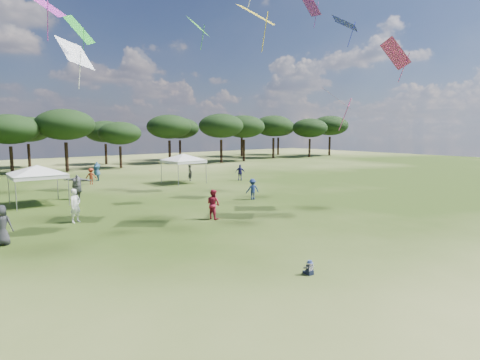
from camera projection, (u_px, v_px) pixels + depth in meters
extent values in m
plane|color=#304414|center=(375.00, 291.00, 12.81)|extent=(140.00, 140.00, 0.00)
cylinder|color=black|center=(12.00, 161.00, 45.31)|extent=(0.37, 0.37, 3.21)
ellipsoid|color=black|center=(9.00, 129.00, 44.86)|extent=(6.24, 6.24, 3.36)
cylinder|color=black|center=(67.00, 157.00, 48.59)|extent=(0.41, 0.41, 3.56)
ellipsoid|color=black|center=(65.00, 125.00, 48.10)|extent=(6.91, 6.91, 3.73)
cylinder|color=black|center=(121.00, 157.00, 53.24)|extent=(0.33, 0.33, 2.88)
ellipsoid|color=black|center=(120.00, 133.00, 52.84)|extent=(5.60, 5.60, 3.02)
cylinder|color=black|center=(170.00, 152.00, 60.59)|extent=(0.39, 0.39, 3.44)
ellipsoid|color=black|center=(169.00, 127.00, 60.12)|extent=(6.69, 6.69, 3.60)
cylinder|color=black|center=(221.00, 151.00, 61.84)|extent=(0.40, 0.40, 3.53)
ellipsoid|color=black|center=(221.00, 126.00, 61.35)|extent=(6.86, 6.86, 3.70)
cylinder|color=black|center=(244.00, 150.00, 65.22)|extent=(0.40, 0.40, 3.47)
ellipsoid|color=black|center=(244.00, 127.00, 64.74)|extent=(6.74, 6.74, 3.63)
cylinder|color=black|center=(273.00, 148.00, 72.12)|extent=(0.41, 0.41, 3.57)
ellipsoid|color=black|center=(274.00, 126.00, 71.63)|extent=(6.94, 6.94, 3.74)
cylinder|color=black|center=(310.00, 148.00, 74.80)|extent=(0.38, 0.38, 3.35)
ellipsoid|color=black|center=(310.00, 128.00, 74.33)|extent=(6.51, 6.51, 3.51)
cylinder|color=black|center=(330.00, 146.00, 79.24)|extent=(0.42, 0.42, 3.66)
ellipsoid|color=black|center=(330.00, 126.00, 78.73)|extent=(7.10, 7.10, 3.83)
cylinder|color=black|center=(29.00, 156.00, 53.51)|extent=(0.37, 0.37, 3.20)
ellipsoid|color=black|center=(27.00, 129.00, 53.06)|extent=(6.21, 6.21, 3.35)
cylinder|color=black|center=(106.00, 154.00, 58.88)|extent=(0.34, 0.34, 2.99)
ellipsoid|color=black|center=(105.00, 132.00, 58.47)|extent=(5.81, 5.81, 3.13)
cylinder|color=black|center=(180.00, 150.00, 67.19)|extent=(0.38, 0.38, 3.31)
ellipsoid|color=black|center=(180.00, 128.00, 66.73)|extent=(6.43, 6.43, 3.47)
cylinder|color=black|center=(242.00, 147.00, 76.04)|extent=(0.42, 0.42, 3.64)
ellipsoid|color=black|center=(242.00, 126.00, 75.54)|extent=(7.06, 7.06, 3.81)
cylinder|color=black|center=(278.00, 146.00, 81.28)|extent=(0.40, 0.40, 3.46)
ellipsoid|color=black|center=(278.00, 127.00, 80.80)|extent=(6.72, 6.72, 3.62)
cylinder|color=gray|center=(16.00, 195.00, 25.09)|extent=(0.06, 0.06, 2.05)
cylinder|color=gray|center=(69.00, 191.00, 26.96)|extent=(0.06, 0.06, 2.05)
cylinder|color=gray|center=(9.00, 189.00, 27.58)|extent=(0.06, 0.06, 2.05)
cylinder|color=gray|center=(58.00, 185.00, 29.46)|extent=(0.06, 0.06, 2.05)
cube|color=silver|center=(37.00, 176.00, 27.15)|extent=(3.43, 3.43, 0.25)
pyramid|color=silver|center=(37.00, 165.00, 27.06)|extent=(6.73, 6.73, 0.60)
cylinder|color=gray|center=(178.00, 175.00, 36.16)|extent=(0.06, 0.06, 2.14)
cylinder|color=gray|center=(206.00, 172.00, 38.13)|extent=(0.06, 0.06, 2.14)
cylinder|color=gray|center=(161.00, 172.00, 38.49)|extent=(0.06, 0.06, 2.14)
cylinder|color=gray|center=(189.00, 170.00, 40.46)|extent=(0.06, 0.06, 2.14)
cube|color=silver|center=(183.00, 161.00, 38.18)|extent=(3.29, 3.29, 0.25)
pyramid|color=silver|center=(183.00, 154.00, 38.09)|extent=(6.60, 6.60, 0.60)
cube|color=black|center=(310.00, 272.00, 14.23)|extent=(0.24, 0.24, 0.17)
cube|color=black|center=(305.00, 272.00, 14.33)|extent=(0.10, 0.20, 0.09)
cube|color=black|center=(308.00, 272.00, 14.41)|extent=(0.10, 0.20, 0.09)
cube|color=white|center=(310.00, 267.00, 14.21)|extent=(0.22, 0.17, 0.22)
cylinder|color=white|center=(306.00, 268.00, 14.19)|extent=(0.09, 0.22, 0.13)
cylinder|color=white|center=(311.00, 266.00, 14.33)|extent=(0.09, 0.22, 0.13)
sphere|color=#E0B293|center=(310.00, 263.00, 14.19)|extent=(0.15, 0.15, 0.15)
cone|color=#495BAC|center=(310.00, 262.00, 14.19)|extent=(0.25, 0.25, 0.02)
cylinder|color=#495BAC|center=(310.00, 261.00, 14.18)|extent=(0.16, 0.16, 0.06)
imported|color=navy|center=(97.00, 171.00, 40.02)|extent=(1.76, 2.36, 1.92)
imported|color=#333338|center=(190.00, 173.00, 39.95)|extent=(0.51, 0.66, 1.62)
imported|color=navy|center=(253.00, 189.00, 29.38)|extent=(1.11, 0.81, 1.54)
imported|color=#A31B35|center=(213.00, 204.00, 22.99)|extent=(0.79, 0.94, 1.72)
imported|color=navy|center=(240.00, 173.00, 40.23)|extent=(1.01, 0.88, 1.63)
imported|color=#444549|center=(77.00, 187.00, 29.44)|extent=(1.96, 2.07, 1.82)
imported|color=white|center=(75.00, 206.00, 22.13)|extent=(0.81, 0.71, 1.88)
imported|color=maroon|center=(91.00, 176.00, 37.46)|extent=(1.15, 0.98, 1.55)
imported|color=#333338|center=(2.00, 225.00, 17.79)|extent=(1.05, 0.95, 1.81)
plane|color=#181EB4|center=(345.00, 23.00, 29.80)|extent=(2.47, 2.50, 1.17)
plane|color=gold|center=(256.00, 15.00, 22.36)|extent=(3.16, 2.75, 1.64)
plane|color=#9C2790|center=(43.00, 3.00, 18.59)|extent=(2.49, 2.10, 1.66)
plane|color=#D2348C|center=(336.00, 98.00, 23.55)|extent=(2.83, 2.60, 1.48)
plane|color=green|center=(198.00, 26.00, 33.35)|extent=(2.26, 2.42, 1.85)
plane|color=#B12C78|center=(395.00, 54.00, 25.61)|extent=(1.93, 2.62, 1.99)
plane|color=white|center=(75.00, 53.00, 17.42)|extent=(1.79, 1.77, 1.51)
plane|color=#7A2491|center=(310.00, 4.00, 32.63)|extent=(2.12, 2.25, 1.96)
plane|color=#1E9623|center=(80.00, 30.00, 31.81)|extent=(3.20, 2.51, 2.78)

